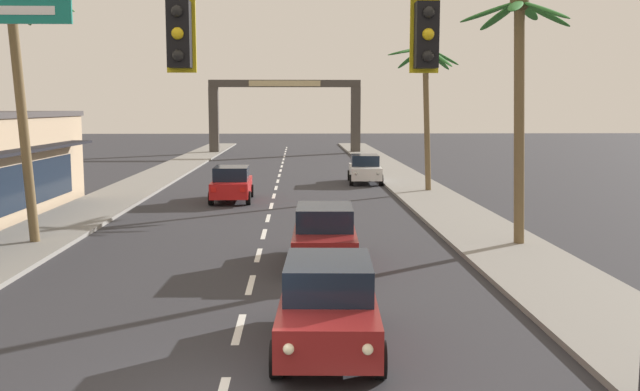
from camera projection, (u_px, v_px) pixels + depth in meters
The scene contains 12 objects.
sidewalk_right at pixel (447, 209), 30.85m from camera, with size 3.20×110.00×0.14m, color gray.
sidewalk_left at pixel (90, 210), 30.35m from camera, with size 3.20×110.00×0.14m, color gray.
lane_markings at pixel (279, 209), 31.21m from camera, with size 4.28×88.50×0.01m.
traffic_signal_mast at pixel (430, 79), 10.02m from camera, with size 10.80×0.41×6.81m.
sedan_lead_at_stop_bar at pixel (328, 304), 13.13m from camera, with size 2.10×4.51×1.68m.
sedan_third_in_queue at pixel (325, 235), 20.25m from camera, with size 2.07×4.50×1.68m.
sedan_oncoming_far at pixel (232, 183), 33.82m from camera, with size 2.00×4.47×1.68m.
sedan_parked_nearest_kerb at pixel (365, 169), 41.93m from camera, with size 2.07×4.50×1.68m.
palm_left_second at pixel (14, 43), 22.20m from camera, with size 4.24×4.36×8.86m.
palm_right_second at pixel (520, 69), 22.06m from camera, with size 3.63×3.47×8.04m.
palm_right_third at pixel (426, 79), 36.49m from camera, with size 3.99×3.95×7.86m.
town_gateway_arch at pixel (285, 106), 68.64m from camera, with size 14.81×0.90×7.14m.
Camera 1 is at (1.21, -10.34, 4.52)m, focal length 39.37 mm.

